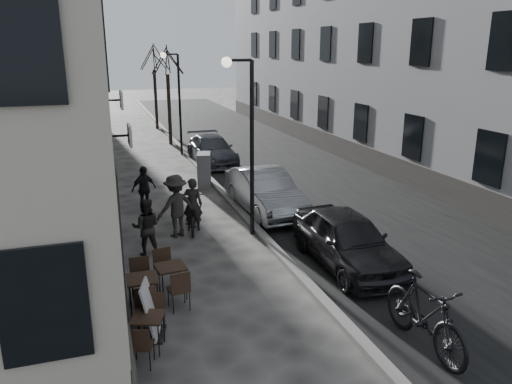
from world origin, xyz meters
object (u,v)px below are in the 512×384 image
bicycle (193,214)px  moped (425,314)px  tree_far (153,58)px  car_mid (265,191)px  sign_board (152,315)px  car_near (347,240)px  bistro_set_a (148,329)px  pedestrian_mid (176,206)px  bistro_set_c (171,278)px  streetlamp_near (246,128)px  pedestrian_far (144,189)px  car_far (212,150)px  streetlamp_far (176,92)px  bistro_set_b (143,291)px  utility_cabinet (204,170)px  tree_near (167,60)px  pedestrian_near (146,227)px

bicycle → moped: bearing=123.9°
tree_far → car_mid: size_ratio=1.32×
sign_board → car_near: (5.07, 1.76, 0.24)m
bistro_set_a → pedestrian_mid: (1.43, 5.55, 0.51)m
bistro_set_c → streetlamp_near: bearing=42.3°
car_near → streetlamp_near: bearing=122.1°
pedestrian_far → car_far: 7.47m
pedestrian_mid → bistro_set_a: bearing=54.1°
streetlamp_far → tree_far: bearing=89.5°
bicycle → car_near: 4.90m
streetlamp_far → sign_board: bearing=-101.2°
bistro_set_b → moped: (4.73, -2.92, 0.22)m
streetlamp_far → bicycle: bearing=-97.3°
sign_board → bicycle: sign_board is taller
streetlamp_far → car_far: bearing=-63.8°
car_far → bicycle: bearing=-106.7°
car_near → car_far: (-0.57, 12.40, -0.05)m
bistro_set_c → car_near: (4.48, 0.33, 0.24)m
car_near → car_mid: car_mid is taller
bistro_set_b → utility_cabinet: size_ratio=1.15×
pedestrian_mid → sign_board: bearing=54.1°
bistro_set_c → tree_far: bearing=76.2°
sign_board → bistro_set_c: bearing=83.2°
tree_far → car_far: size_ratio=1.29×
bistro_set_a → sign_board: size_ratio=1.25×
utility_cabinet → moped: moped is taller
streetlamp_near → car_near: streetlamp_near is taller
bistro_set_c → bicycle: bearing=65.1°
sign_board → car_far: 14.86m
bicycle → car_mid: bearing=-146.1°
bistro_set_c → car_near: 4.50m
bistro_set_a → utility_cabinet: utility_cabinet is taller
bistro_set_c → car_mid: bearing=44.9°
streetlamp_near → bistro_set_a: size_ratio=3.63×
bistro_set_c → streetlamp_far: bearing=72.6°
tree_near → bicycle: size_ratio=3.01×
bistro_set_a → car_mid: bearing=75.1°
utility_cabinet → pedestrian_far: pedestrian_far is taller
tree_far → bicycle: size_ratio=3.01×
bistro_set_c → bicycle: size_ratio=0.82×
utility_cabinet → car_mid: size_ratio=0.32×
bistro_set_a → moped: 5.02m
streetlamp_far → pedestrian_far: streetlamp_far is taller
bistro_set_c → car_mid: 6.37m
utility_cabinet → car_near: 8.54m
pedestrian_mid → car_far: bearing=-130.8°
bicycle → car_near: bearing=144.0°
pedestrian_near → car_far: size_ratio=0.35×
car_mid → bistro_set_b: bearing=-132.4°
tree_near → moped: 21.95m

